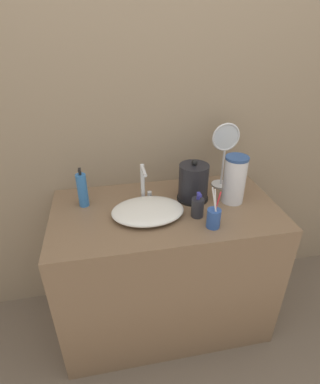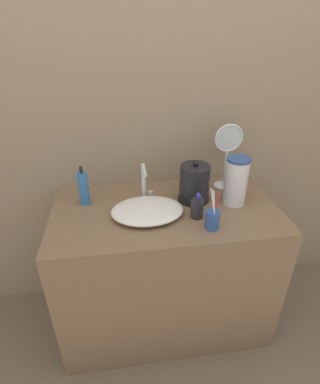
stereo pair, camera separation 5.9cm
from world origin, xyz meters
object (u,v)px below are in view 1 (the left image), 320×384
at_px(faucet, 144,182).
at_px(toothbrush_cup, 214,218).
at_px(shampoo_bottle, 198,207).
at_px(lotion_bottle, 82,190).
at_px(water_pitcher, 234,180).
at_px(electric_kettle, 193,183).
at_px(vanity_mirror, 225,151).

distance_m(faucet, toothbrush_cup, 0.41).
relative_size(toothbrush_cup, shampoo_bottle, 1.59).
bearing_deg(lotion_bottle, toothbrush_cup, -27.34).
height_order(faucet, toothbrush_cup, toothbrush_cup).
bearing_deg(water_pitcher, shampoo_bottle, -155.24).
bearing_deg(water_pitcher, electric_kettle, 163.05).
height_order(toothbrush_cup, water_pitcher, water_pitcher).
distance_m(electric_kettle, toothbrush_cup, 0.27).
height_order(toothbrush_cup, lotion_bottle, lotion_bottle).
xyz_separation_m(electric_kettle, toothbrush_cup, (0.02, -0.26, -0.04)).
bearing_deg(shampoo_bottle, electric_kettle, 81.38).
height_order(toothbrush_cup, vanity_mirror, vanity_mirror).
distance_m(toothbrush_cup, water_pitcher, 0.28).
distance_m(lotion_bottle, water_pitcher, 0.78).
relative_size(vanity_mirror, water_pitcher, 1.46).
bearing_deg(faucet, water_pitcher, -12.07).
relative_size(shampoo_bottle, water_pitcher, 0.53).
xyz_separation_m(electric_kettle, water_pitcher, (0.20, -0.06, 0.03)).
xyz_separation_m(faucet, water_pitcher, (0.45, -0.10, 0.02)).
height_order(electric_kettle, vanity_mirror, vanity_mirror).
relative_size(electric_kettle, shampoo_bottle, 1.72).
xyz_separation_m(toothbrush_cup, lotion_bottle, (-0.59, 0.31, 0.04)).
xyz_separation_m(lotion_bottle, vanity_mirror, (0.77, 0.07, 0.13)).
relative_size(toothbrush_cup, lotion_bottle, 0.99).
bearing_deg(shampoo_bottle, lotion_bottle, 159.18).
height_order(lotion_bottle, shampoo_bottle, lotion_bottle).
relative_size(electric_kettle, lotion_bottle, 1.07).
xyz_separation_m(vanity_mirror, water_pitcher, (-0.01, -0.18, -0.09)).
bearing_deg(vanity_mirror, water_pitcher, -92.02).
xyz_separation_m(toothbrush_cup, vanity_mirror, (0.18, 0.38, 0.17)).
relative_size(lotion_bottle, vanity_mirror, 0.58).
height_order(faucet, lotion_bottle, lotion_bottle).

